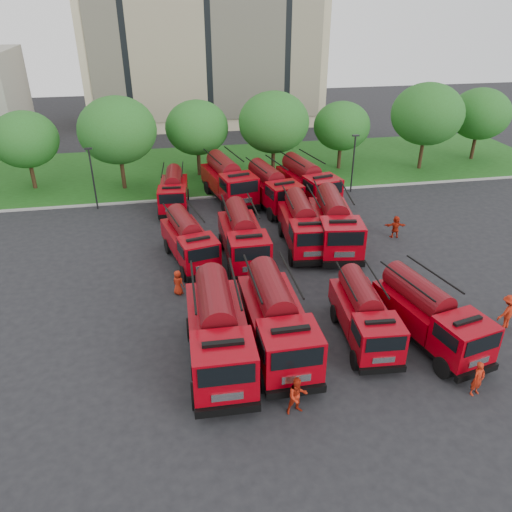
{
  "coord_description": "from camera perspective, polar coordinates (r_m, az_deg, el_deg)",
  "views": [
    {
      "loc": [
        -4.09,
        -22.88,
        15.88
      ],
      "look_at": [
        0.75,
        3.2,
        1.8
      ],
      "focal_mm": 35.0,
      "sensor_mm": 36.0,
      "label": 1
    }
  ],
  "objects": [
    {
      "name": "fire_truck_5",
      "position": [
        32.72,
        -1.52,
        2.18
      ],
      "size": [
        2.69,
        7.25,
        3.29
      ],
      "rotation": [
        0.0,
        0.0,
        0.0
      ],
      "color": "black",
      "rests_on": "ground"
    },
    {
      "name": "lamp_post_1",
      "position": [
        45.1,
        11.07,
        10.71
      ],
      "size": [
        0.6,
        0.25,
        5.11
      ],
      "color": "black",
      "rests_on": "ground"
    },
    {
      "name": "tree_2",
      "position": [
        45.78,
        -15.57,
        13.68
      ],
      "size": [
        6.72,
        6.72,
        8.22
      ],
      "color": "#382314",
      "rests_on": "ground"
    },
    {
      "name": "tree_4",
      "position": [
        47.7,
        2.04,
        15.02
      ],
      "size": [
        6.55,
        6.55,
        8.01
      ],
      "color": "#382314",
      "rests_on": "ground"
    },
    {
      "name": "fire_truck_3",
      "position": [
        26.57,
        19.21,
        -6.38
      ],
      "size": [
        3.83,
        7.24,
        3.14
      ],
      "rotation": [
        0.0,
        0.0,
        0.22
      ],
      "color": "black",
      "rests_on": "ground"
    },
    {
      "name": "apartment_building",
      "position": [
        71.16,
        -6.17,
        25.09
      ],
      "size": [
        30.0,
        14.18,
        25.0
      ],
      "color": "beige",
      "rests_on": "ground"
    },
    {
      "name": "fire_truck_4",
      "position": [
        32.9,
        -7.67,
        1.79
      ],
      "size": [
        3.66,
        6.93,
        3.01
      ],
      "rotation": [
        0.0,
        0.0,
        0.22
      ],
      "color": "black",
      "rests_on": "ground"
    },
    {
      "name": "ground",
      "position": [
        28.15,
        -0.31,
        -6.38
      ],
      "size": [
        140.0,
        140.0,
        0.0
      ],
      "primitive_type": "plane",
      "color": "black",
      "rests_on": "ground"
    },
    {
      "name": "firefighter_5",
      "position": [
        37.87,
        15.49,
        2.08
      ],
      "size": [
        1.64,
        0.9,
        1.67
      ],
      "primitive_type": "imported",
      "rotation": [
        0.0,
        0.0,
        2.99
      ],
      "color": "#A51F0C",
      "rests_on": "ground"
    },
    {
      "name": "firefighter_1",
      "position": [
        22.39,
        4.66,
        -17.32
      ],
      "size": [
        0.93,
        0.58,
        1.81
      ],
      "primitive_type": "imported",
      "rotation": [
        0.0,
        0.0,
        0.12
      ],
      "color": "#A51F0C",
      "rests_on": "ground"
    },
    {
      "name": "tree_1",
      "position": [
        48.74,
        -24.91,
        11.98
      ],
      "size": [
        5.71,
        5.71,
        6.98
      ],
      "color": "#382314",
      "rests_on": "ground"
    },
    {
      "name": "curb",
      "position": [
        43.93,
        -4.49,
        6.77
      ],
      "size": [
        70.0,
        0.3,
        0.14
      ],
      "primitive_type": "cube",
      "color": "gray",
      "rests_on": "ground"
    },
    {
      "name": "firefighter_0",
      "position": [
        25.09,
        23.66,
        -14.2
      ],
      "size": [
        0.74,
        0.63,
        1.72
      ],
      "primitive_type": "imported",
      "rotation": [
        0.0,
        0.0,
        0.31
      ],
      "color": "#A51F0C",
      "rests_on": "ground"
    },
    {
      "name": "fire_truck_9",
      "position": [
        42.7,
        -3.18,
        8.63
      ],
      "size": [
        4.18,
        8.16,
        3.54
      ],
      "rotation": [
        0.0,
        0.0,
        0.2
      ],
      "color": "black",
      "rests_on": "ground"
    },
    {
      "name": "tree_6",
      "position": [
        52.46,
        18.99,
        15.09
      ],
      "size": [
        6.89,
        6.89,
        8.42
      ],
      "color": "#382314",
      "rests_on": "ground"
    },
    {
      "name": "lawn",
      "position": [
        51.54,
        -5.53,
        9.95
      ],
      "size": [
        70.0,
        16.0,
        0.12
      ],
      "primitive_type": "cube",
      "color": "#194312",
      "rests_on": "ground"
    },
    {
      "name": "fire_truck_7",
      "position": [
        34.86,
        8.93,
        3.72
      ],
      "size": [
        3.73,
        8.02,
        3.51
      ],
      "rotation": [
        0.0,
        0.0,
        -0.14
      ],
      "color": "black",
      "rests_on": "ground"
    },
    {
      "name": "firefighter_2",
      "position": [
        26.01,
        22.56,
        -12.26
      ],
      "size": [
        1.0,
        1.18,
        1.75
      ],
      "primitive_type": "imported",
      "rotation": [
        0.0,
        0.0,
        2.07
      ],
      "color": "#A51F0C",
      "rests_on": "ground"
    },
    {
      "name": "fire_truck_0",
      "position": [
        23.71,
        -4.35,
        -8.56
      ],
      "size": [
        3.05,
        7.94,
        3.58
      ],
      "rotation": [
        0.0,
        0.0,
        -0.02
      ],
      "color": "black",
      "rests_on": "ground"
    },
    {
      "name": "fire_truck_11",
      "position": [
        42.69,
        5.88,
        8.43
      ],
      "size": [
        4.1,
        7.88,
        3.42
      ],
      "rotation": [
        0.0,
        0.0,
        0.21
      ],
      "color": "black",
      "rests_on": "ground"
    },
    {
      "name": "firefighter_4",
      "position": [
        30.07,
        -8.78,
        -4.29
      ],
      "size": [
        0.89,
        0.88,
        1.55
      ],
      "primitive_type": "imported",
      "rotation": [
        0.0,
        0.0,
        2.39
      ],
      "color": "#A51F0C",
      "rests_on": "ground"
    },
    {
      "name": "fire_truck_10",
      "position": [
        41.25,
        1.78,
        7.79
      ],
      "size": [
        3.93,
        7.63,
        3.31
      ],
      "rotation": [
        0.0,
        0.0,
        0.21
      ],
      "color": "black",
      "rests_on": "ground"
    },
    {
      "name": "tree_5",
      "position": [
        50.76,
        9.77,
        14.43
      ],
      "size": [
        5.46,
        5.46,
        6.68
      ],
      "color": "#382314",
      "rests_on": "ground"
    },
    {
      "name": "tree_7",
      "position": [
        57.88,
        24.24,
        14.59
      ],
      "size": [
        6.05,
        6.05,
        7.39
      ],
      "color": "#382314",
      "rests_on": "ground"
    },
    {
      "name": "fire_truck_1",
      "position": [
        24.48,
        2.36,
        -7.3
      ],
      "size": [
        2.9,
        7.71,
        3.49
      ],
      "rotation": [
        0.0,
        0.0,
        0.01
      ],
      "color": "black",
      "rests_on": "ground"
    },
    {
      "name": "tree_3",
      "position": [
        48.3,
        -6.77,
        14.36
      ],
      "size": [
        5.88,
        5.88,
        7.19
      ],
      "color": "#382314",
      "rests_on": "ground"
    },
    {
      "name": "firefighter_3",
      "position": [
        30.04,
        26.4,
        -7.29
      ],
      "size": [
        1.41,
        1.0,
        1.97
      ],
      "primitive_type": "imported",
      "rotation": [
        0.0,
        0.0,
        3.44
      ],
      "color": "#A51F0C",
      "rests_on": "ground"
    },
    {
      "name": "lamp_post_0",
      "position": [
        42.54,
        -18.18,
        8.79
      ],
      "size": [
        0.6,
        0.25,
        5.11
      ],
      "color": "black",
      "rests_on": "ground"
    },
    {
      "name": "fire_truck_8",
      "position": [
        41.71,
        -9.41,
        7.35
      ],
      "size": [
        2.71,
        6.53,
        2.91
      ],
      "rotation": [
        0.0,
        0.0,
        -0.07
      ],
      "color": "black",
      "rests_on": "ground"
    },
    {
      "name": "fire_truck_2",
      "position": [
        25.95,
        12.25,
        -6.56
      ],
      "size": [
        2.69,
        6.47,
        2.88
      ],
      "rotation": [
        0.0,
        0.0,
        -0.07
      ],
      "color": "black",
      "rests_on": "ground"
    },
    {
      "name": "fire_truck_6",
      "position": [
        34.62,
        5.34,
        3.54
      ],
      "size": [
        3.05,
        7.33,
        3.26
      ],
      "rotation": [
        0.0,
        0.0,
        -0.07
      ],
      "color": "black",
      "rests_on": "ground"
    }
  ]
}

